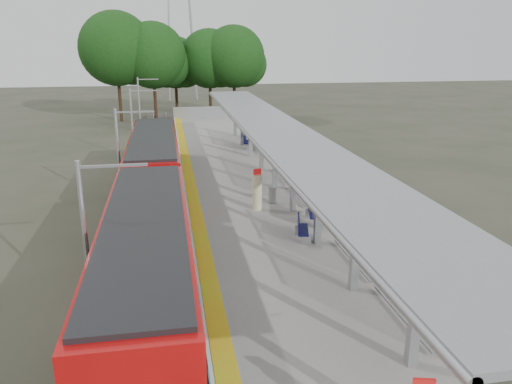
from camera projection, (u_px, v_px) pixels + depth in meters
The scene contains 13 objects.
trackbed at pixel (156, 198), 28.55m from camera, with size 3.00×70.00×0.24m, color #59544C.
platform at pixel (234, 188), 29.19m from camera, with size 6.00×50.00×1.00m, color gray.
tactile_strip at pixel (190, 182), 28.62m from camera, with size 0.60×50.00×0.02m, color yellow.
end_fence at pixel (202, 112), 52.39m from camera, with size 6.00×0.10×1.20m, color #9EA0A5.
train at pixel (152, 198), 22.19m from camera, with size 2.74×27.60×3.62m.
canopy at pixel (275, 136), 24.80m from camera, with size 3.27×38.00×3.66m.
tree_cluster at pixel (172, 55), 57.09m from camera, with size 20.75×12.95×12.04m.
catenary_masts at pixel (120, 155), 26.51m from camera, with size 2.08×48.16×5.40m.
bench_near at pixel (301, 228), 20.13m from camera, with size 0.74×1.44×0.95m.
bench_mid at pixel (312, 211), 21.93m from camera, with size 0.81×1.65×1.09m.
bench_far at pixel (247, 141), 37.48m from camera, with size 0.88×1.66×1.09m.
info_pillar_far at pixel (257, 192), 23.65m from camera, with size 0.45×0.45×2.01m.
litter_bin at pixel (273, 195), 24.78m from camera, with size 0.40×0.40×0.83m, color #9EA0A5.
Camera 1 is at (-3.66, -7.81, 8.71)m, focal length 35.00 mm.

